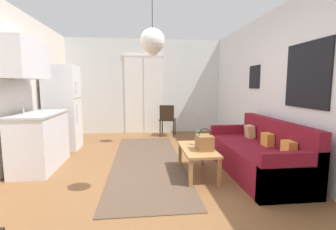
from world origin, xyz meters
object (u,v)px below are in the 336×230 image
accent_chair (167,118)px  couch (259,156)px  refrigerator (63,108)px  bamboo_vase (198,138)px  pendant_lamp_near (152,41)px  handbag (204,142)px  pendant_lamp_far (153,49)px  coffee_table (198,152)px

accent_chair → couch: bearing=125.9°
accent_chair → refrigerator: bearing=38.6°
bamboo_vase → accent_chair: bearing=94.4°
accent_chair → pendant_lamp_near: pendant_lamp_near is taller
pendant_lamp_near → handbag: bearing=38.3°
pendant_lamp_far → couch: bearing=-51.8°
coffee_table → refrigerator: (-2.51, 1.80, 0.53)m
pendant_lamp_far → coffee_table: bearing=-73.3°
accent_chair → coffee_table: bearing=107.7°
couch → accent_chair: 3.11m
bamboo_vase → pendant_lamp_far: pendant_lamp_far is taller
refrigerator → accent_chair: size_ratio=2.10×
coffee_table → pendant_lamp_far: pendant_lamp_far is taller
bamboo_vase → pendant_lamp_far: 2.46m
handbag → pendant_lamp_near: (-0.79, -0.62, 1.34)m
coffee_table → pendant_lamp_near: (-0.71, -0.74, 1.50)m
accent_chair → handbag: bearing=109.0°
coffee_table → handbag: size_ratio=3.04×
couch → bamboo_vase: bamboo_vase is taller
couch → pendant_lamp_far: (-1.55, 1.97, 1.88)m
coffee_table → pendant_lamp_far: 2.69m
refrigerator → pendant_lamp_near: 3.26m
bamboo_vase → refrigerator: 3.05m
handbag → pendant_lamp_near: pendant_lamp_near is taller
couch → accent_chair: size_ratio=2.38×
refrigerator → pendant_lamp_far: (1.93, 0.12, 1.26)m
accent_chair → pendant_lamp_far: (-0.42, -0.92, 1.67)m
couch → refrigerator: size_ratio=1.13×
couch → bamboo_vase: 0.99m
handbag → pendant_lamp_far: size_ratio=0.50×
coffee_table → pendant_lamp_near: pendant_lamp_near is taller
bamboo_vase → refrigerator: size_ratio=0.25×
accent_chair → pendant_lamp_near: size_ratio=0.91×
refrigerator → pendant_lamp_near: (1.80, -2.54, 0.97)m
bamboo_vase → handbag: size_ratio=1.38×
couch → accent_chair: accent_chair is taller
couch → bamboo_vase: bearing=166.0°
handbag → couch: bearing=4.6°
coffee_table → accent_chair: bearing=93.1°
couch → coffee_table: couch is taller
refrigerator → accent_chair: (2.35, 1.05, -0.40)m
refrigerator → pendant_lamp_near: size_ratio=1.91×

